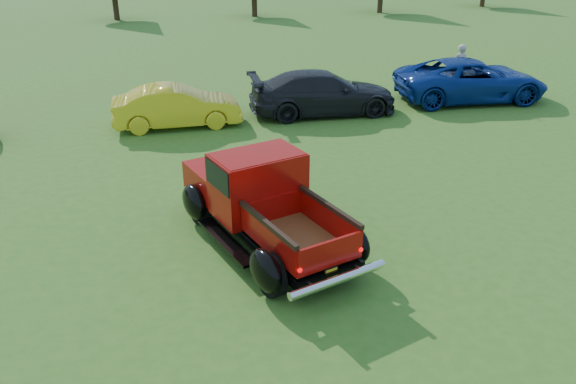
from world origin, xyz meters
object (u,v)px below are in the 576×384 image
object	(u,v)px
show_car_yellow	(177,106)
show_car_blue	(471,80)
pickup_truck	(258,198)
show_car_grey	(323,93)
spectator	(459,67)

from	to	relation	value
show_car_yellow	show_car_blue	distance (m)	9.92
pickup_truck	show_car_yellow	bearing A→B (deg)	81.13
show_car_grey	pickup_truck	bearing A→B (deg)	156.48
pickup_truck	show_car_blue	xyz separation A→B (m)	(9.14, 7.19, -0.09)
show_car_grey	show_car_yellow	bearing A→B (deg)	95.00
show_car_grey	spectator	size ratio (longest dim) A/B	2.83
spectator	show_car_yellow	bearing A→B (deg)	6.90
show_car_blue	spectator	xyz separation A→B (m)	(0.39, 1.42, 0.11)
show_car_grey	spectator	world-z (taller)	spectator
show_car_grey	show_car_blue	distance (m)	5.35
pickup_truck	show_car_yellow	distance (m)	7.13
show_car_yellow	pickup_truck	bearing A→B (deg)	-171.18
show_car_yellow	spectator	distance (m)	10.42
pickup_truck	spectator	size ratio (longest dim) A/B	2.91
show_car_blue	spectator	size ratio (longest dim) A/B	3.10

